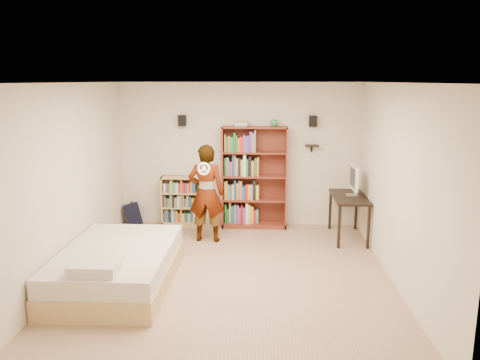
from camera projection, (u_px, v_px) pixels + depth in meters
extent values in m
cube|color=tan|center=(231.00, 276.00, 6.65)|extent=(4.50, 5.00, 0.01)
cube|color=beige|center=(239.00, 155.00, 8.81)|extent=(4.50, 0.02, 2.70)
cube|color=beige|center=(211.00, 248.00, 3.92)|extent=(4.50, 0.02, 2.70)
cube|color=beige|center=(68.00, 182.00, 6.47)|extent=(0.02, 5.00, 2.70)
cube|color=beige|center=(398.00, 185.00, 6.26)|extent=(0.02, 5.00, 2.70)
cube|color=white|center=(230.00, 83.00, 6.08)|extent=(4.50, 5.00, 0.02)
cube|color=silver|center=(239.00, 84.00, 8.50)|extent=(4.50, 0.06, 0.06)
cube|color=silver|center=(209.00, 88.00, 3.68)|extent=(4.50, 0.06, 0.06)
cube|color=silver|center=(63.00, 85.00, 6.19)|extent=(0.06, 5.00, 0.06)
cube|color=silver|center=(403.00, 85.00, 5.99)|extent=(0.06, 5.00, 0.06)
cube|color=black|center=(182.00, 121.00, 8.62)|extent=(0.14, 0.12, 0.20)
cube|color=black|center=(313.00, 121.00, 8.51)|extent=(0.14, 0.12, 0.20)
cube|color=black|center=(312.00, 146.00, 8.62)|extent=(0.25, 0.16, 0.02)
imported|color=black|center=(206.00, 193.00, 7.96)|extent=(0.64, 0.44, 1.69)
torus|color=white|center=(204.00, 169.00, 7.55)|extent=(0.21, 0.08, 0.22)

